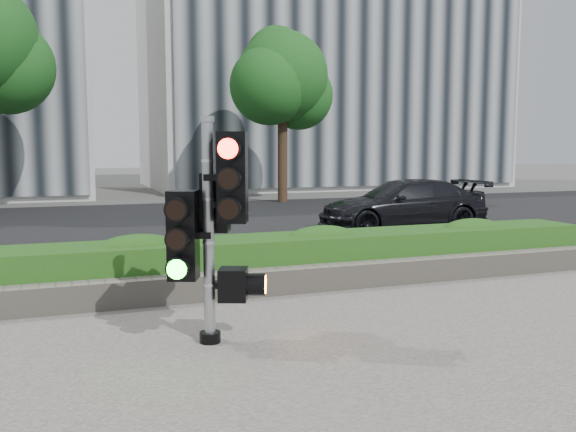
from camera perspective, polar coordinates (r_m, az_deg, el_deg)
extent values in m
plane|color=#51514C|center=(6.45, -0.12, -11.63)|extent=(120.00, 120.00, 0.00)
cube|color=black|center=(16.02, -12.49, -0.92)|extent=(60.00, 13.00, 0.02)
cube|color=gray|center=(9.35, -6.79, -5.61)|extent=(60.00, 0.25, 0.12)
cube|color=gray|center=(8.14, -4.75, -6.38)|extent=(12.00, 0.32, 0.34)
cube|color=#3F8C2B|center=(8.72, -5.90, -4.39)|extent=(12.00, 1.00, 0.68)
cube|color=#B7B7B2|center=(33.68, 2.94, 13.14)|extent=(18.00, 10.00, 12.00)
sphere|color=#113D15|center=(20.83, -24.89, 12.57)|extent=(2.88, 2.88, 2.88)
cylinder|color=black|center=(22.58, -0.51, 5.82)|extent=(0.36, 0.36, 3.58)
sphere|color=#113D15|center=(22.73, -0.52, 12.93)|extent=(3.33, 3.33, 3.33)
sphere|color=#113D15|center=(23.23, 1.03, 11.20)|extent=(2.56, 2.56, 2.56)
sphere|color=#113D15|center=(22.12, -1.77, 12.11)|extent=(2.82, 2.82, 2.82)
sphere|color=#113D15|center=(23.43, -1.07, 14.63)|extent=(2.30, 2.30, 2.30)
cylinder|color=black|center=(6.35, -7.30, -11.17)|extent=(0.22, 0.22, 0.11)
cylinder|color=gray|center=(6.11, -7.44, -1.70)|extent=(0.11, 0.11, 2.22)
cylinder|color=gray|center=(6.06, -7.59, 8.98)|extent=(0.14, 0.14, 0.05)
cube|color=#FF1107|center=(5.99, -5.22, 3.62)|extent=(0.37, 0.37, 0.89)
cube|color=#14E51E|center=(6.13, -9.78, -1.77)|extent=(0.37, 0.37, 0.89)
cube|color=black|center=(6.32, -6.82, 1.28)|extent=(0.37, 0.37, 0.61)
cube|color=orange|center=(6.20, -5.14, -6.38)|extent=(0.37, 0.37, 0.32)
imported|color=black|center=(15.12, 10.65, 1.06)|extent=(4.25, 1.82, 1.22)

